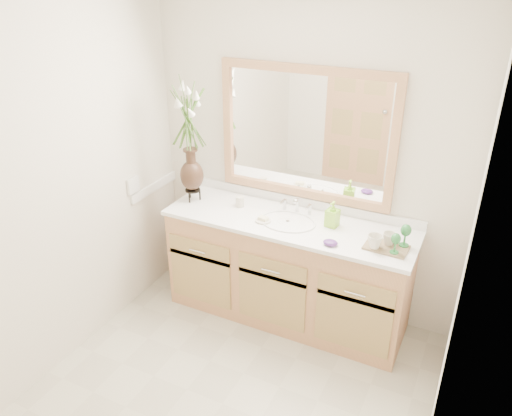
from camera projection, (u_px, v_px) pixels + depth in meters
The scene contains 19 objects.
floor at pixel (222, 404), 3.15m from camera, with size 2.60×2.60×0.00m, color beige.
wall_back at pixel (305, 160), 3.66m from camera, with size 2.40×0.02×2.40m, color silver.
wall_left at pixel (49, 197), 3.09m from camera, with size 0.02×2.60×2.40m, color silver.
wall_right at pixel (457, 301), 2.14m from camera, with size 0.02×2.60×2.40m, color silver.
vanity at pixel (287, 271), 3.79m from camera, with size 1.80×0.55×0.80m.
counter at pixel (289, 223), 3.61m from camera, with size 1.84×0.57×0.03m, color white.
sink at pixel (288, 228), 3.61m from camera, with size 0.38×0.34×0.23m.
mirror at pixel (305, 134), 3.56m from camera, with size 1.32×0.04×0.97m.
switch_plate at pixel (133, 185), 3.80m from camera, with size 0.02×0.12×0.12m, color white.
flower_vase at pixel (189, 127), 3.65m from camera, with size 0.21×0.21×0.87m.
tumbler at pixel (240, 201), 3.80m from camera, with size 0.06×0.06×0.08m, color beige.
soap_dish at pixel (263, 220), 3.58m from camera, with size 0.11×0.11×0.04m.
soap_bottle at pixel (332, 215), 3.49m from camera, with size 0.08×0.08×0.17m, color #8DD532.
purple_dish at pixel (330, 243), 3.28m from camera, with size 0.10×0.08×0.03m, color #4D256F.
tray at pixel (386, 247), 3.25m from camera, with size 0.28×0.18×0.01m, color brown.
mug_left at pixel (375, 241), 3.21m from camera, with size 0.10×0.09×0.10m, color beige.
mug_right at pixel (389, 238), 3.25m from camera, with size 0.09×0.08×0.09m, color beige.
goblet_front at pixel (396, 240), 3.14m from camera, with size 0.06×0.06×0.14m.
goblet_back at pixel (406, 232), 3.21m from camera, with size 0.07×0.07×0.15m.
Camera 1 is at (1.20, -1.95, 2.51)m, focal length 35.00 mm.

